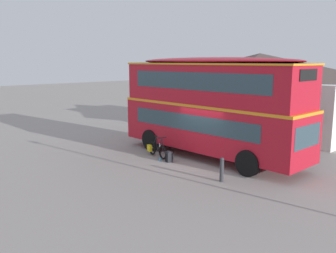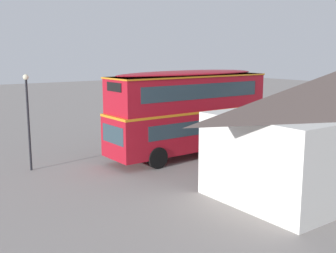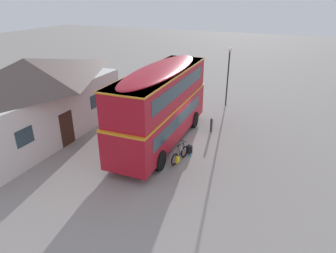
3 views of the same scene
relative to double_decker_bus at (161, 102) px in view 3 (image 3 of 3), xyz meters
The scene contains 8 objects.
ground_plane 2.89m from the double_decker_bus, 64.39° to the right, with size 120.00×120.00×0.00m, color gray.
double_decker_bus is the anchor object (origin of this frame).
touring_bicycle 3.45m from the double_decker_bus, 133.89° to the right, with size 1.69×0.51×1.05m.
backpack_on_ground 3.21m from the double_decker_bus, 108.33° to the right, with size 0.35×0.36×0.54m.
water_bottle_blue_sports 3.58m from the double_decker_bus, 115.21° to the right, with size 0.08×0.08×0.22m.
pub_building 8.12m from the double_decker_bus, 107.97° to the left, with size 12.64×5.46×5.11m.
street_lamp 8.52m from the double_decker_bus, 14.68° to the right, with size 0.28×0.28×4.73m.
kerb_bollard 4.24m from the double_decker_bus, 41.70° to the right, with size 0.16×0.16×0.97m.
Camera 3 is at (-15.92, -5.92, 8.57)m, focal length 32.08 mm.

